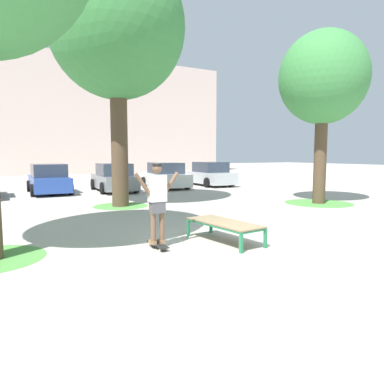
{
  "coord_description": "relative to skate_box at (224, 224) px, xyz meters",
  "views": [
    {
      "loc": [
        -4.45,
        -5.57,
        1.98
      ],
      "look_at": [
        0.05,
        2.48,
        1.0
      ],
      "focal_mm": 33.27,
      "sensor_mm": 36.0,
      "label": 1
    }
  ],
  "objects": [
    {
      "name": "ground_plane",
      "position": [
        -0.05,
        -0.98,
        -0.41
      ],
      "size": [
        120.0,
        120.0,
        0.0
      ],
      "primitive_type": "plane",
      "color": "#B2AA9E"
    },
    {
      "name": "building_facade",
      "position": [
        3.28,
        31.06,
        5.38
      ],
      "size": [
        30.83,
        4.0,
        11.58
      ],
      "primitive_type": "cube",
      "color": "beige",
      "rests_on": "ground"
    },
    {
      "name": "skate_box",
      "position": [
        0.0,
        0.0,
        0.0
      ],
      "size": [
        0.97,
        1.97,
        0.46
      ],
      "color": "#237A4C",
      "rests_on": "ground"
    },
    {
      "name": "skateboard",
      "position": [
        -1.54,
        0.24,
        -0.34
      ],
      "size": [
        0.22,
        0.8,
        0.09
      ],
      "color": "black",
      "rests_on": "ground"
    },
    {
      "name": "skater",
      "position": [
        -1.54,
        0.24,
        0.66
      ],
      "size": [
        1.0,
        0.29,
        1.69
      ],
      "color": "brown",
      "rests_on": "skateboard"
    },
    {
      "name": "tree_near_right",
      "position": [
        7.0,
        3.45,
        4.5
      ],
      "size": [
        3.44,
        3.44,
        6.79
      ],
      "color": "brown",
      "rests_on": "ground"
    },
    {
      "name": "grass_patch_near_right",
      "position": [
        7.0,
        3.45,
        -0.41
      ],
      "size": [
        2.69,
        2.69,
        0.01
      ],
      "primitive_type": "cylinder",
      "color": "#519342",
      "rests_on": "ground"
    },
    {
      "name": "tree_mid_back",
      "position": [
        -0.29,
        6.61,
        6.16
      ],
      "size": [
        5.0,
        5.0,
        9.26
      ],
      "color": "brown",
      "rests_on": "ground"
    },
    {
      "name": "grass_patch_mid_back",
      "position": [
        -0.29,
        6.61,
        -0.41
      ],
      "size": [
        2.08,
        2.08,
        0.01
      ],
      "primitive_type": "cylinder",
      "color": "#519342",
      "rests_on": "ground"
    },
    {
      "name": "car_blue",
      "position": [
        -2.05,
        12.79,
        0.28
      ],
      "size": [
        1.99,
        4.23,
        1.5
      ],
      "color": "#28479E",
      "rests_on": "ground"
    },
    {
      "name": "car_grey",
      "position": [
        1.14,
        12.17,
        0.28
      ],
      "size": [
        2.11,
        4.3,
        1.5
      ],
      "color": "slate",
      "rests_on": "ground"
    },
    {
      "name": "car_white",
      "position": [
        4.34,
        12.53,
        0.28
      ],
      "size": [
        2.1,
        4.29,
        1.5
      ],
      "color": "silver",
      "rests_on": "ground"
    },
    {
      "name": "car_silver",
      "position": [
        7.54,
        12.69,
        0.28
      ],
      "size": [
        2.06,
        4.27,
        1.5
      ],
      "color": "#B7BABF",
      "rests_on": "ground"
    }
  ]
}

